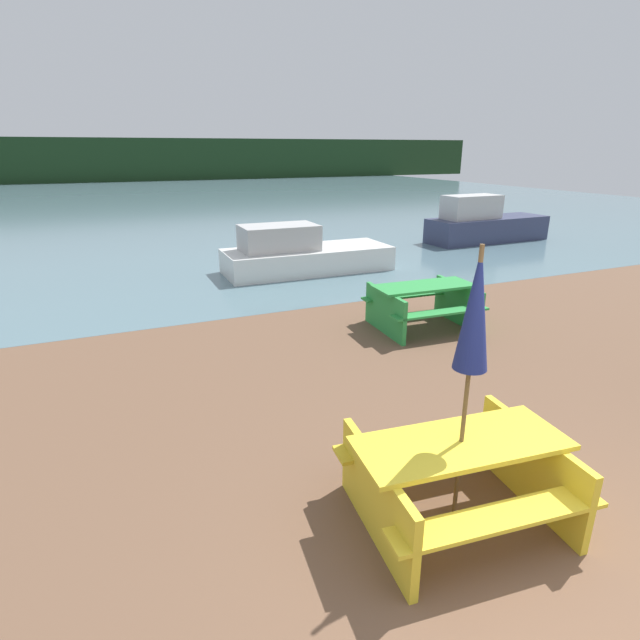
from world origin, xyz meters
TOP-DOWN VIEW (x-y plane):
  - water at (0.00, 32.45)m, footprint 60.00×50.00m
  - far_treeline at (0.00, 52.45)m, footprint 80.00×1.60m
  - picnic_table_yellow at (-0.08, 1.41)m, footprint 1.91×1.56m
  - picnic_table_green at (2.47, 5.60)m, footprint 1.84×1.47m
  - umbrella_navy at (-0.08, 1.41)m, footprint 0.27×0.27m
  - boat at (2.06, 10.42)m, footprint 4.31×1.64m
  - boat_second at (9.41, 12.07)m, footprint 4.41×1.44m

SIDE VIEW (x-z plane):
  - water at x=0.00m, z-range 0.00..0.00m
  - boat at x=2.06m, z-range -0.17..1.07m
  - picnic_table_yellow at x=-0.08m, z-range 0.08..0.84m
  - picnic_table_green at x=2.47m, z-range 0.08..0.86m
  - boat_second at x=9.41m, z-range -0.21..1.37m
  - umbrella_navy at x=-0.08m, z-range 0.68..3.06m
  - far_treeline at x=0.00m, z-range 0.00..4.00m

